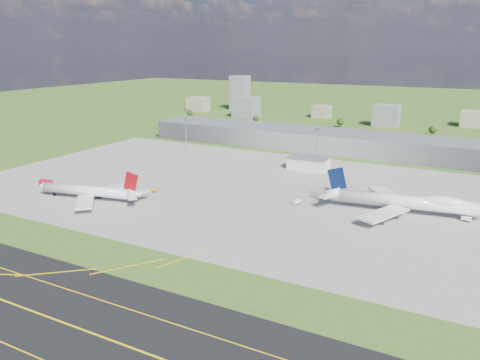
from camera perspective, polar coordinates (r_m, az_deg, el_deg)
The scene contains 24 objects.
ground at distance 370.86m, azimuth 9.50°, elevation 3.22°, with size 1400.00×1400.00×0.00m, color #3A5B1C.
taxiway at distance 161.54m, azimuth -22.68°, elevation -15.04°, with size 1400.00×60.00×0.06m, color black.
apron at distance 267.84m, azimuth 3.99°, elevation -1.49°, with size 360.00×190.00×0.08m, color gray.
terminal at distance 383.35m, azimuth 10.27°, elevation 4.74°, with size 300.00×42.00×15.00m, color gray.
ops_building at distance 320.68m, azimuth 8.37°, elevation 2.03°, with size 26.00×16.00×8.00m, color silver.
mast_west at distance 380.33m, azimuth -6.64°, elevation 6.37°, with size 3.50×2.00×25.90m.
mast_center at distance 331.67m, azimuth 9.34°, elevation 4.87°, with size 3.50×2.00×25.90m.
airliner_red_twin at distance 265.47m, azimuth -17.79°, elevation -1.34°, with size 63.92×49.15×17.65m.
airliner_blue_quad at distance 246.17m, azimuth 19.59°, elevation -2.57°, with size 79.76×62.10×20.84m.
fire_truck at distance 301.22m, azimuth -22.59°, elevation -0.37°, with size 8.57×3.80×3.70m.
crash_tender at distance 292.01m, azimuth -21.89°, elevation -0.85°, with size 6.02×3.11×3.06m.
tug_yellow at distance 271.57m, azimuth -10.41°, elevation -1.29°, with size 3.79×3.22×1.67m.
van_white_near at distance 248.01m, azimuth 6.94°, elevation -2.70°, with size 3.47×5.36×2.53m.
van_white_far at distance 247.09m, azimuth 25.87°, elevation -4.33°, with size 4.58×2.68×2.27m.
bldg_far_w at distance 616.47m, azimuth -5.11°, elevation 9.20°, with size 24.00×20.00×18.00m, color gray.
bldg_w at distance 559.16m, azimuth 0.75°, elevation 8.89°, with size 28.00×22.00×24.00m, color slate.
bldg_cw at distance 566.13m, azimuth 9.93°, elevation 8.24°, with size 20.00×18.00×14.00m, color gray.
bldg_c at distance 517.29m, azimuth 17.41°, elevation 7.50°, with size 26.00×20.00×22.00m, color slate.
bldg_ce at distance 549.14m, azimuth 26.44°, elevation 6.70°, with size 22.00×24.00×16.00m, color gray.
bldg_tall_w at distance 629.38m, azimuth -0.02°, elevation 10.59°, with size 22.00×20.00×44.00m, color slate.
tree_far_w at distance 564.59m, azimuth -6.15°, elevation 8.18°, with size 7.20×7.20×8.80m.
tree_w at distance 515.80m, azimuth 1.95°, elevation 7.50°, with size 6.75×6.75×8.25m.
tree_c at distance 497.96m, azimuth 12.15°, elevation 6.97°, with size 8.10×8.10×9.90m.
tree_e at distance 477.02m, azimuth 22.46°, elevation 5.71°, with size 7.65×7.65×9.35m.
Camera 1 is at (112.47, -194.31, 79.64)m, focal length 35.00 mm.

